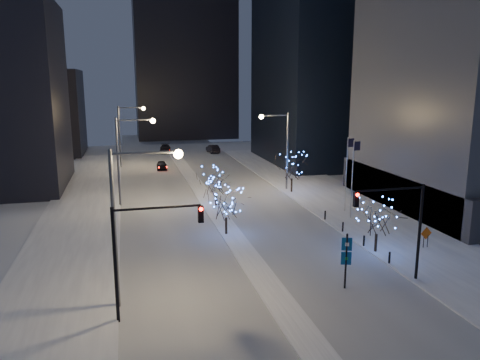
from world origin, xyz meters
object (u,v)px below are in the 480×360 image
object	(u,v)px
street_lamp_east	(281,141)
street_lamp_w_near	(131,206)
traffic_signal_east	(401,218)
car_near	(162,165)
wayfinding_sign	(346,255)
car_mid	(213,149)
construction_sign	(426,235)
car_far	(165,149)
holiday_tree_plaza_far	(292,166)
holiday_tree_plaza_near	(377,219)
holiday_tree_median_near	(226,203)
street_lamp_w_mid	(127,149)
holiday_tree_median_far	(216,181)
street_lamp_w_far	(126,128)
traffic_signal_west	(142,243)

from	to	relation	value
street_lamp_east	street_lamp_w_near	bearing A→B (deg)	-124.19
traffic_signal_east	car_near	size ratio (longest dim) A/B	1.79
street_lamp_w_near	wayfinding_sign	size ratio (longest dim) A/B	2.55
car_mid	construction_sign	size ratio (longest dim) A/B	2.65
street_lamp_w_near	street_lamp_east	world-z (taller)	same
car_mid	car_far	distance (m)	9.47
car_near	holiday_tree_plaza_far	bearing A→B (deg)	-51.83
holiday_tree_plaza_near	holiday_tree_plaza_far	size ratio (longest dim) A/B	0.79
car_mid	holiday_tree_median_near	world-z (taller)	holiday_tree_median_near
street_lamp_w_near	car_near	bearing A→B (deg)	83.49
street_lamp_east	car_near	world-z (taller)	street_lamp_east
street_lamp_east	car_mid	size ratio (longest dim) A/B	2.11
street_lamp_w_mid	car_far	distance (m)	40.79
traffic_signal_east	wayfinding_sign	distance (m)	4.59
car_near	holiday_tree_plaza_near	distance (m)	44.33
car_far	street_lamp_w_mid	bearing A→B (deg)	-94.69
street_lamp_w_near	street_lamp_east	size ratio (longest dim) A/B	1.00
wayfinding_sign	holiday_tree_median_far	bearing A→B (deg)	120.47
street_lamp_w_near	street_lamp_east	bearing A→B (deg)	55.81
street_lamp_w_near	holiday_tree_plaza_near	bearing A→B (deg)	13.29
car_near	car_mid	bearing A→B (deg)	56.56
street_lamp_w_far	traffic_signal_west	distance (m)	52.04
holiday_tree_plaza_near	wayfinding_sign	world-z (taller)	holiday_tree_plaza_near
holiday_tree_median_near	holiday_tree_median_far	xyz separation A→B (m)	(1.00, 10.12, -0.15)
holiday_tree_plaza_far	wayfinding_sign	xyz separation A→B (m)	(-6.07, -27.26, -1.03)
holiday_tree_median_near	traffic_signal_west	bearing A→B (deg)	-119.65
holiday_tree_plaza_far	wayfinding_sign	world-z (taller)	holiday_tree_plaza_far
street_lamp_w_far	wayfinding_sign	size ratio (longest dim) A/B	2.55
wayfinding_sign	car_far	bearing A→B (deg)	115.08
holiday_tree_plaza_far	construction_sign	size ratio (longest dim) A/B	3.10
wayfinding_sign	holiday_tree_plaza_near	bearing A→B (deg)	64.90
holiday_tree_median_near	wayfinding_sign	xyz separation A→B (m)	(5.50, -12.95, -0.67)
car_near	holiday_tree_median_far	distance (m)	24.93
street_lamp_east	wayfinding_sign	size ratio (longest dim) A/B	2.55
traffic_signal_west	car_far	size ratio (longest dim) A/B	1.36
car_mid	construction_sign	xyz separation A→B (m)	(7.41, -57.83, 0.44)
car_far	street_lamp_w_far	bearing A→B (deg)	-110.93
street_lamp_w_far	traffic_signal_west	xyz separation A→B (m)	(0.50, -52.00, -1.74)
holiday_tree_median_far	holiday_tree_plaza_far	size ratio (longest dim) A/B	0.80
car_mid	holiday_tree_plaza_near	bearing A→B (deg)	86.91
holiday_tree_plaza_far	traffic_signal_west	bearing A→B (deg)	-124.61
traffic_signal_west	traffic_signal_east	size ratio (longest dim) A/B	1.00
street_lamp_w_mid	car_far	size ratio (longest dim) A/B	1.94
holiday_tree_plaza_far	street_lamp_w_mid	bearing A→B (deg)	-176.38
car_near	holiday_tree_plaza_near	size ratio (longest dim) A/B	0.90
holiday_tree_median_near	holiday_tree_plaza_far	size ratio (longest dim) A/B	0.83
wayfinding_sign	traffic_signal_east	bearing A→B (deg)	19.37
holiday_tree_median_far	traffic_signal_west	bearing A→B (deg)	-110.38
car_mid	wayfinding_sign	distance (m)	63.32
street_lamp_w_near	traffic_signal_east	world-z (taller)	street_lamp_w_near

